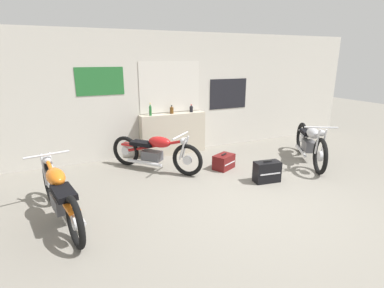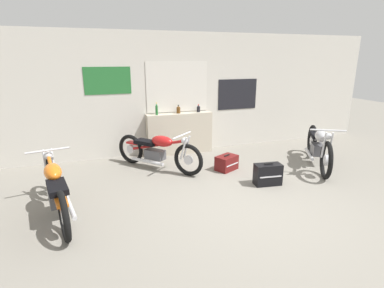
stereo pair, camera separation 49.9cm
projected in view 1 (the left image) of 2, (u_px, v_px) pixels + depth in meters
The scene contains 11 objects.
ground_plane at pixel (259, 203), 4.78m from camera, with size 24.00×24.00×0.00m, color gray.
wall_back at pixel (183, 93), 7.13m from camera, with size 10.00×0.07×2.80m.
sill_counter at pixel (173, 134), 7.10m from camera, with size 1.56×0.28×0.97m.
bottle_leftmost at pixel (150, 110), 6.68m from camera, with size 0.06×0.06×0.28m.
bottle_left_center at pixel (172, 110), 6.94m from camera, with size 0.09×0.09×0.20m.
bottle_center at pixel (191, 109), 7.14m from camera, with size 0.08×0.08×0.18m.
motorcycle_red at pixel (155, 151), 6.05m from camera, with size 1.44×1.62×0.81m.
motorcycle_silver at pixel (310, 143), 6.54m from camera, with size 1.14×1.90×0.93m.
motorcycle_orange at pixel (60, 194), 4.14m from camera, with size 0.72×2.13×0.84m.
hard_case_black at pixel (267, 172), 5.54m from camera, with size 0.51×0.29×0.41m.
hard_case_darkred at pixel (224, 162), 6.20m from camera, with size 0.52×0.46×0.32m.
Camera 1 is at (-2.76, -3.50, 2.23)m, focal length 28.00 mm.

